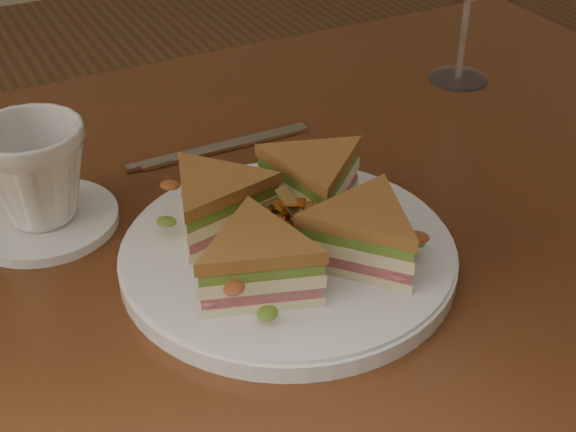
{
  "coord_description": "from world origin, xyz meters",
  "views": [
    {
      "loc": [
        -0.3,
        -0.59,
        1.18
      ],
      "look_at": [
        -0.04,
        -0.08,
        0.8
      ],
      "focal_mm": 50.0,
      "sensor_mm": 36.0,
      "label": 1
    }
  ],
  "objects_px": {
    "knife": "(214,150)",
    "coffee_cup": "(35,173)",
    "plate": "(288,255)",
    "table": "(283,286)",
    "saucer": "(44,220)",
    "spoon": "(194,229)",
    "sandwich_wedges": "(288,221)"
  },
  "relations": [
    {
      "from": "sandwich_wedges",
      "to": "spoon",
      "type": "height_order",
      "value": "sandwich_wedges"
    },
    {
      "from": "sandwich_wedges",
      "to": "spoon",
      "type": "distance_m",
      "value": 0.11
    },
    {
      "from": "table",
      "to": "coffee_cup",
      "type": "height_order",
      "value": "coffee_cup"
    },
    {
      "from": "table",
      "to": "sandwich_wedges",
      "type": "relative_size",
      "value": 4.52
    },
    {
      "from": "plate",
      "to": "saucer",
      "type": "distance_m",
      "value": 0.24
    },
    {
      "from": "sandwich_wedges",
      "to": "knife",
      "type": "distance_m",
      "value": 0.22
    },
    {
      "from": "knife",
      "to": "saucer",
      "type": "height_order",
      "value": "saucer"
    },
    {
      "from": "sandwich_wedges",
      "to": "spoon",
      "type": "xyz_separation_m",
      "value": [
        -0.06,
        0.08,
        -0.04
      ]
    },
    {
      "from": "spoon",
      "to": "plate",
      "type": "bearing_deg",
      "value": -80.75
    },
    {
      "from": "saucer",
      "to": "plate",
      "type": "bearing_deg",
      "value": -41.88
    },
    {
      "from": "table",
      "to": "spoon",
      "type": "height_order",
      "value": "spoon"
    },
    {
      "from": "saucer",
      "to": "knife",
      "type": "bearing_deg",
      "value": 16.02
    },
    {
      "from": "plate",
      "to": "saucer",
      "type": "bearing_deg",
      "value": 138.12
    },
    {
      "from": "coffee_cup",
      "to": "spoon",
      "type": "bearing_deg",
      "value": -13.58
    },
    {
      "from": "table",
      "to": "saucer",
      "type": "height_order",
      "value": "saucer"
    },
    {
      "from": "plate",
      "to": "knife",
      "type": "xyz_separation_m",
      "value": [
        0.02,
        0.22,
        -0.01
      ]
    },
    {
      "from": "sandwich_wedges",
      "to": "saucer",
      "type": "relative_size",
      "value": 1.89
    },
    {
      "from": "spoon",
      "to": "saucer",
      "type": "relative_size",
      "value": 1.21
    },
    {
      "from": "table",
      "to": "saucer",
      "type": "distance_m",
      "value": 0.25
    },
    {
      "from": "knife",
      "to": "coffee_cup",
      "type": "height_order",
      "value": "coffee_cup"
    },
    {
      "from": "plate",
      "to": "coffee_cup",
      "type": "relative_size",
      "value": 2.92
    },
    {
      "from": "table",
      "to": "spoon",
      "type": "distance_m",
      "value": 0.14
    },
    {
      "from": "table",
      "to": "spoon",
      "type": "relative_size",
      "value": 7.05
    },
    {
      "from": "spoon",
      "to": "saucer",
      "type": "xyz_separation_m",
      "value": [
        -0.12,
        0.08,
        0.0
      ]
    },
    {
      "from": "sandwich_wedges",
      "to": "coffee_cup",
      "type": "height_order",
      "value": "coffee_cup"
    },
    {
      "from": "table",
      "to": "saucer",
      "type": "relative_size",
      "value": 8.55
    },
    {
      "from": "spoon",
      "to": "knife",
      "type": "distance_m",
      "value": 0.16
    },
    {
      "from": "saucer",
      "to": "sandwich_wedges",
      "type": "bearing_deg",
      "value": -41.88
    },
    {
      "from": "plate",
      "to": "coffee_cup",
      "type": "height_order",
      "value": "coffee_cup"
    },
    {
      "from": "table",
      "to": "saucer",
      "type": "bearing_deg",
      "value": 159.84
    },
    {
      "from": "sandwich_wedges",
      "to": "saucer",
      "type": "distance_m",
      "value": 0.24
    },
    {
      "from": "saucer",
      "to": "coffee_cup",
      "type": "xyz_separation_m",
      "value": [
        -0.0,
        0.0,
        0.05
      ]
    }
  ]
}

